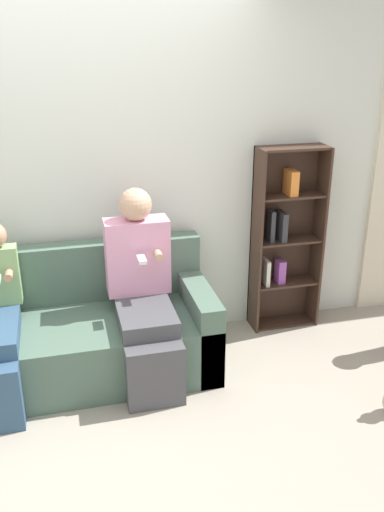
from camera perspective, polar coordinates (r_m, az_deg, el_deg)
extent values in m
plane|color=#9E9384|center=(3.53, -9.50, -15.95)|extent=(14.00, 14.00, 0.00)
cube|color=silver|center=(3.83, -12.03, 8.29)|extent=(10.00, 0.06, 2.55)
cube|color=#4C6656|center=(3.73, -11.77, -10.02)|extent=(1.83, 0.65, 0.41)
cube|color=#4C6656|center=(3.98, -12.33, -4.42)|extent=(1.83, 0.16, 0.83)
cube|color=#4C6656|center=(3.78, 0.89, -7.52)|extent=(0.16, 0.65, 0.58)
cube|color=#47474C|center=(3.44, -3.85, -12.55)|extent=(0.36, 0.12, 0.41)
cube|color=#47474C|center=(3.53, -4.80, -6.57)|extent=(0.36, 0.43, 0.11)
cube|color=#E599BC|center=(3.68, -5.78, 0.01)|extent=(0.43, 0.19, 0.52)
sphere|color=tan|center=(3.56, -6.00, 5.41)|extent=(0.22, 0.22, 0.22)
cylinder|color=tan|center=(3.54, -3.57, 0.10)|extent=(0.05, 0.10, 0.05)
cube|color=white|center=(3.48, -5.31, -0.38)|extent=(0.05, 0.12, 0.02)
cube|color=#335170|center=(3.43, -19.30, -14.01)|extent=(0.22, 0.12, 0.41)
cube|color=#335170|center=(3.56, -19.49, -7.64)|extent=(0.22, 0.51, 0.11)
cylinder|color=tan|center=(3.61, -18.74, -1.95)|extent=(0.05, 0.10, 0.05)
cube|color=#3D281E|center=(4.10, 6.78, 1.33)|extent=(0.02, 0.22, 1.43)
cube|color=#3D281E|center=(4.30, 13.09, 1.89)|extent=(0.02, 0.22, 1.43)
cube|color=#3D281E|center=(4.28, 9.46, 2.09)|extent=(0.52, 0.02, 1.43)
cube|color=#3D281E|center=(4.48, 9.41, -6.85)|extent=(0.49, 0.19, 0.02)
cube|color=#3D281E|center=(4.33, 9.70, -2.76)|extent=(0.49, 0.19, 0.02)
cube|color=#3D281E|center=(4.19, 10.01, 1.62)|extent=(0.49, 0.19, 0.02)
cube|color=#3D281E|center=(4.08, 10.33, 6.26)|extent=(0.49, 0.19, 0.02)
cube|color=#3D281E|center=(4.00, 10.68, 11.11)|extent=(0.49, 0.19, 0.02)
cube|color=#333338|center=(4.13, 9.40, 3.12)|extent=(0.04, 0.15, 0.22)
cube|color=orange|center=(4.06, 10.37, 7.62)|extent=(0.06, 0.15, 0.18)
cube|color=beige|center=(4.22, 7.72, -1.63)|extent=(0.03, 0.15, 0.21)
cube|color=#934CA3|center=(4.27, 9.25, -1.59)|extent=(0.06, 0.10, 0.18)
cube|color=#333338|center=(4.09, 8.29, 3.16)|extent=(0.03, 0.10, 0.24)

